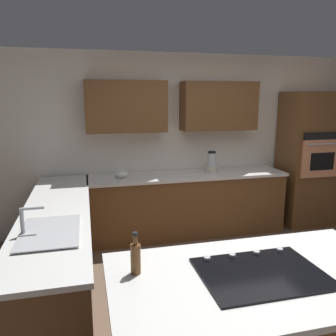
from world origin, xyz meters
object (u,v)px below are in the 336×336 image
(sink_unit, at_px, (49,231))
(mixing_bowl, at_px, (122,174))
(cooktop, at_px, (261,272))
(oil_bottle, at_px, (136,257))
(blender, at_px, (212,164))
(wall_oven, at_px, (308,159))

(sink_unit, xyz_separation_m, mixing_bowl, (-0.78, -1.79, 0.03))
(cooktop, distance_m, oil_bottle, 0.78)
(cooktop, relative_size, mixing_bowl, 4.15)
(mixing_bowl, bearing_deg, sink_unit, 66.54)
(blender, height_order, mixing_bowl, blender)
(sink_unit, xyz_separation_m, oil_bottle, (-0.59, 0.79, 0.09))
(blender, distance_m, oil_bottle, 2.98)
(sink_unit, height_order, oil_bottle, oil_bottle)
(wall_oven, bearing_deg, oil_bottle, 39.85)
(blender, relative_size, mixing_bowl, 1.72)
(sink_unit, bearing_deg, oil_bottle, 126.57)
(blender, bearing_deg, oil_bottle, 59.98)
(wall_oven, distance_m, blender, 1.60)
(blender, height_order, oil_bottle, blender)
(blender, relative_size, oil_bottle, 1.16)
(cooktop, bearing_deg, blender, -104.95)
(mixing_bowl, bearing_deg, oil_bottle, 85.73)
(wall_oven, bearing_deg, blender, -0.09)
(cooktop, distance_m, blender, 2.87)
(cooktop, height_order, blender, blender)
(cooktop, xyz_separation_m, mixing_bowl, (0.56, -2.77, 0.04))
(wall_oven, relative_size, mixing_bowl, 11.22)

